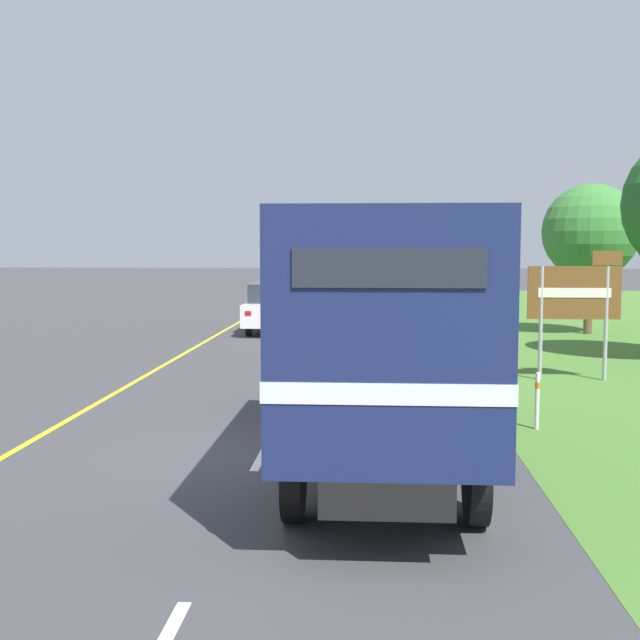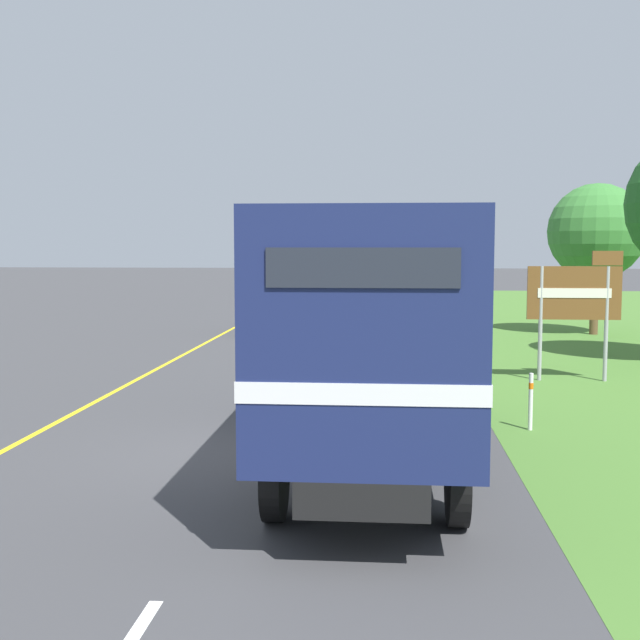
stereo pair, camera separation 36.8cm
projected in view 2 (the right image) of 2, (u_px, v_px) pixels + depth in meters
ground_plane at (252, 454)px, 11.66m from camera, size 200.00×200.00×0.00m
edge_line_yellow at (210, 340)px, 25.74m from camera, size 0.12×60.42×0.01m
centre_dash_near at (257, 447)px, 12.09m from camera, size 0.12×2.60×0.01m
centre_dash_mid_a at (302, 376)px, 18.64m from camera, size 0.12×2.60×0.01m
centre_dash_mid_b at (324, 342)px, 25.19m from camera, size 0.12×2.60×0.01m
centre_dash_far at (337, 323)px, 31.74m from camera, size 0.12×2.60×0.01m
centre_dash_farthest at (346, 310)px, 38.29m from camera, size 0.12×2.60×0.01m
horse_trailer_truck at (371, 326)px, 11.09m from camera, size 2.33×8.39×3.40m
lead_car_white at (280, 307)px, 28.26m from camera, size 1.80×4.41×1.74m
lead_car_silver_ahead at (381, 283)px, 45.23m from camera, size 1.80×3.85×1.84m
highway_sign at (576, 297)px, 17.85m from camera, size 2.06×0.09×2.92m
roadside_tree_mid at (596, 232)px, 27.20m from camera, size 3.26×3.26×5.15m
delineator_post at (531, 400)px, 13.14m from camera, size 0.08×0.08×0.95m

